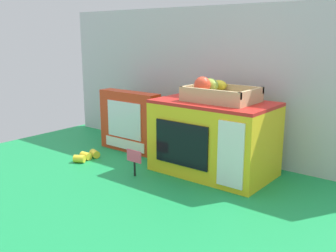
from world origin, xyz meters
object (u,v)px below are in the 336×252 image
at_px(toy_microwave, 214,138).
at_px(price_sign, 134,159).
at_px(loose_toy_banana, 87,156).
at_px(food_groups_crate, 218,93).
at_px(cookie_set_box, 130,122).

xyz_separation_m(toy_microwave, price_sign, (-0.21, -0.22, -0.07)).
bearing_deg(loose_toy_banana, food_groups_crate, 22.90).
bearing_deg(price_sign, food_groups_crate, 46.72).
xyz_separation_m(cookie_set_box, loose_toy_banana, (-0.05, -0.21, -0.12)).
height_order(toy_microwave, food_groups_crate, food_groups_crate).
distance_m(toy_microwave, loose_toy_banana, 0.55).
bearing_deg(toy_microwave, cookie_set_box, 178.68).
relative_size(toy_microwave, loose_toy_banana, 3.30).
height_order(food_groups_crate, price_sign, food_groups_crate).
height_order(toy_microwave, cookie_set_box, toy_microwave).
xyz_separation_m(food_groups_crate, price_sign, (-0.21, -0.23, -0.24)).
xyz_separation_m(food_groups_crate, loose_toy_banana, (-0.51, -0.21, -0.29)).
relative_size(toy_microwave, cookie_set_box, 1.40).
xyz_separation_m(toy_microwave, cookie_set_box, (-0.45, 0.01, -0.00)).
bearing_deg(loose_toy_banana, price_sign, -2.86).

